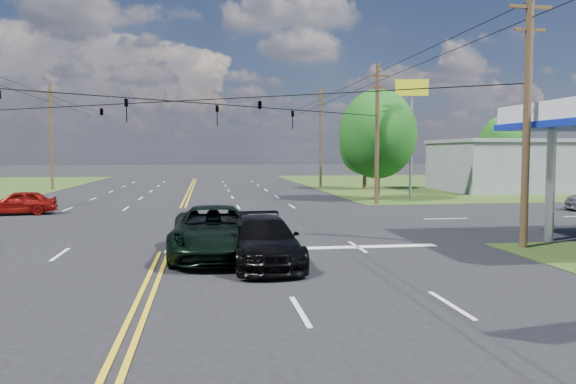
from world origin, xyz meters
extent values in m
plane|color=black|center=(0.00, 12.00, 0.00)|extent=(280.00, 280.00, 0.00)
cube|color=#244215|center=(35.00, 44.00, 0.00)|extent=(46.00, 48.00, 0.03)
cube|color=silver|center=(5.00, 4.00, 0.00)|extent=(10.00, 0.50, 0.02)
cube|color=slate|center=(30.00, 32.00, 2.20)|extent=(14.00, 10.00, 4.40)
cylinder|color=#A5A5AA|center=(15.00, 4.50, 2.33)|extent=(0.36, 0.36, 4.65)
cylinder|color=#452D1D|center=(13.00, 3.00, 4.75)|extent=(0.28, 0.28, 9.50)
cube|color=#452D1D|center=(13.00, 3.00, 8.70)|extent=(1.60, 0.12, 0.12)
cube|color=#452D1D|center=(13.00, 3.00, 7.90)|extent=(1.20, 0.10, 0.10)
cylinder|color=#452D1D|center=(13.00, 21.00, 4.75)|extent=(0.28, 0.28, 9.50)
cube|color=#452D1D|center=(13.00, 21.00, 8.70)|extent=(1.60, 0.12, 0.12)
cube|color=#452D1D|center=(13.00, 21.00, 7.90)|extent=(1.20, 0.10, 0.10)
cylinder|color=#452D1D|center=(-13.00, 40.00, 5.00)|extent=(0.28, 0.28, 10.00)
cube|color=#452D1D|center=(-13.00, 40.00, 9.20)|extent=(1.60, 0.12, 0.12)
cube|color=#452D1D|center=(-13.00, 40.00, 8.40)|extent=(1.20, 0.10, 0.10)
cylinder|color=#452D1D|center=(13.00, 40.00, 5.00)|extent=(0.28, 0.28, 10.00)
cube|color=#452D1D|center=(13.00, 40.00, 9.20)|extent=(1.60, 0.12, 0.12)
cube|color=#452D1D|center=(13.00, 40.00, 8.40)|extent=(1.20, 0.10, 0.10)
imported|color=black|center=(-2.08, 10.56, 5.42)|extent=(0.17, 0.21, 1.05)
imported|color=black|center=(2.08, 13.44, 5.42)|extent=(0.17, 0.21, 1.05)
imported|color=black|center=(6.50, 16.50, 5.42)|extent=(0.17, 0.21, 1.05)
imported|color=black|center=(-3.90, 14.70, 5.70)|extent=(1.24, 0.26, 0.50)
imported|color=black|center=(3.90, 9.30, 5.70)|extent=(1.24, 0.26, 0.50)
cylinder|color=black|center=(13.00, 10.00, 8.90)|extent=(0.04, 100.00, 0.04)
cylinder|color=black|center=(13.00, 10.00, 8.30)|extent=(0.04, 100.00, 0.04)
cylinder|color=#452D1D|center=(14.00, 24.00, 1.65)|extent=(0.36, 0.36, 3.30)
ellipsoid|color=#175416|center=(14.00, 24.00, 4.88)|extent=(5.70, 5.70, 6.60)
cylinder|color=#452D1D|center=(16.50, 36.00, 1.43)|extent=(0.36, 0.36, 2.86)
ellipsoid|color=#175416|center=(16.50, 36.00, 4.23)|extent=(4.94, 4.94, 5.72)
cylinder|color=#452D1D|center=(34.00, 42.00, 1.54)|extent=(0.36, 0.36, 3.08)
ellipsoid|color=#175416|center=(34.00, 42.00, 4.55)|extent=(5.32, 5.32, 6.16)
imported|color=black|center=(1.71, 2.92, 0.85)|extent=(2.87, 6.13, 1.70)
imported|color=black|center=(3.22, 1.32, 0.75)|extent=(2.30, 5.22, 1.49)
imported|color=maroon|center=(-9.03, 17.50, 0.69)|extent=(4.21, 2.14, 1.37)
cylinder|color=#A5A5AA|center=(17.00, 25.20, 4.52)|extent=(0.20, 0.20, 9.03)
cube|color=yellow|center=(17.00, 25.20, 8.43)|extent=(2.49, 0.68, 1.24)
camera|label=1|loc=(1.48, -15.95, 3.50)|focal=35.00mm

